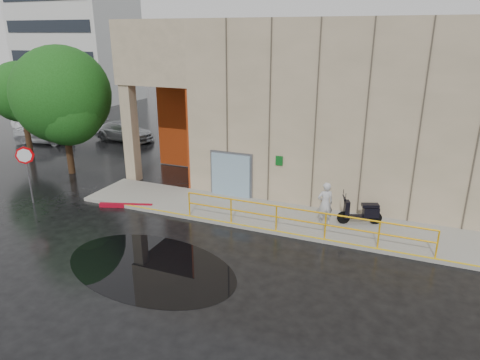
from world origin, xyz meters
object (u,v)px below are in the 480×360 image
object	(u,v)px
red_curb	(126,205)
tree_near	(63,99)
car_b	(36,123)
scooter	(361,205)
car_a	(44,133)
car_c	(124,131)
person	(325,204)
tree_far	(22,95)
stop_sign	(26,162)

from	to	relation	value
red_curb	tree_near	bearing A→B (deg)	153.00
car_b	tree_near	bearing A→B (deg)	-109.69
scooter	car_a	xyz separation A→B (m)	(-22.48, 5.72, -0.23)
car_c	person	bearing A→B (deg)	-116.47
scooter	tree_far	xyz separation A→B (m)	(-21.14, 3.28, 2.83)
stop_sign	car_c	world-z (taller)	stop_sign
person	stop_sign	distance (m)	13.21
car_b	car_c	bearing A→B (deg)	-70.22
car_c	car_b	bearing A→B (deg)	97.09
scooter	car_a	world-z (taller)	scooter
stop_sign	red_curb	xyz separation A→B (m)	(4.32, 1.16, -1.84)
red_curb	car_c	distance (m)	13.07
red_curb	car_b	bearing A→B (deg)	147.72
scooter	tree_near	distance (m)	15.98
car_b	tree_far	bearing A→B (deg)	-121.42
red_curb	tree_far	world-z (taller)	tree_far
car_c	scooter	bearing A→B (deg)	-113.05
scooter	stop_sign	size ratio (longest dim) A/B	0.68
person	car_c	distance (m)	18.85
red_curb	tree_near	world-z (taller)	tree_near
tree_near	tree_far	xyz separation A→B (m)	(-5.50, 2.26, -0.34)
car_a	tree_near	distance (m)	8.97
person	car_c	size ratio (longest dim) A/B	0.39
car_b	tree_far	distance (m)	7.09
red_curb	car_b	distance (m)	18.45
tree_near	tree_far	distance (m)	5.96
stop_sign	car_a	xyz separation A→B (m)	(-8.20, 8.76, -1.23)
tree_near	stop_sign	bearing A→B (deg)	-71.47
red_curb	car_c	size ratio (longest dim) A/B	0.52
person	tree_far	xyz separation A→B (m)	(-19.82, 3.89, 2.73)
stop_sign	tree_far	bearing A→B (deg)	121.94
car_b	tree_near	size ratio (longest dim) A/B	0.70
person	scooter	size ratio (longest dim) A/B	0.98
stop_sign	car_b	size ratio (longest dim) A/B	0.55
red_curb	car_b	xyz separation A→B (m)	(-15.59, 9.85, 0.71)
car_a	tree_near	xyz separation A→B (m)	(6.84, -4.70, 3.41)
scooter	tree_near	size ratio (longest dim) A/B	0.27
tree_far	scooter	bearing A→B (deg)	-8.82
scooter	tree_near	world-z (taller)	tree_near
tree_far	car_b	bearing A→B (deg)	133.22
stop_sign	red_curb	size ratio (longest dim) A/B	1.11
tree_near	person	bearing A→B (deg)	-6.50
scooter	stop_sign	xyz separation A→B (m)	(-14.27, -3.04, 1.00)
tree_far	stop_sign	bearing A→B (deg)	-42.65
stop_sign	car_a	distance (m)	12.06
person	tree_near	xyz separation A→B (m)	(-14.32, 1.63, 3.07)
car_b	scooter	bearing A→B (deg)	-91.96
person	car_c	world-z (taller)	person
person	car_a	world-z (taller)	person
scooter	tree_far	bearing A→B (deg)	150.74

